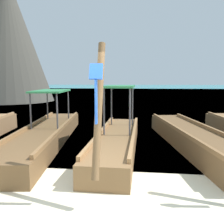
% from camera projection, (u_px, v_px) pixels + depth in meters
% --- Properties ---
extents(ground, '(120.00, 120.00, 0.00)m').
position_uv_depth(ground, '(86.00, 207.00, 3.82)').
color(ground, beige).
extents(sea_water, '(120.00, 120.00, 0.00)m').
position_uv_depth(sea_water, '(137.00, 88.00, 64.46)').
color(sea_water, teal).
rests_on(sea_water, ground).
extents(longtail_boat_orange_ribbon, '(2.05, 7.56, 2.55)m').
position_uv_depth(longtail_boat_orange_ribbon, '(46.00, 134.00, 7.68)').
color(longtail_boat_orange_ribbon, brown).
rests_on(longtail_boat_orange_ribbon, ground).
extents(longtail_boat_blue_ribbon, '(1.10, 6.01, 2.67)m').
position_uv_depth(longtail_boat_blue_ribbon, '(117.00, 140.00, 6.88)').
color(longtail_boat_blue_ribbon, brown).
rests_on(longtail_boat_blue_ribbon, ground).
extents(longtail_boat_yellow_ribbon, '(2.12, 6.67, 2.32)m').
position_uv_depth(longtail_boat_yellow_ribbon, '(193.00, 139.00, 7.11)').
color(longtail_boat_yellow_ribbon, brown).
rests_on(longtail_boat_yellow_ribbon, ground).
extents(karst_rock, '(9.03, 8.20, 12.32)m').
position_uv_depth(karst_rock, '(7.00, 41.00, 23.21)').
color(karst_rock, '#47443D').
rests_on(karst_rock, ground).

